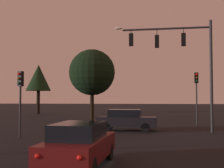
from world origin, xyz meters
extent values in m
plane|color=black|center=(0.00, 24.50, 0.00)|extent=(168.00, 168.00, 0.00)
cylinder|color=#232326|center=(6.14, 15.15, 3.85)|extent=(0.20, 0.20, 7.71)
cylinder|color=#232326|center=(3.10, 15.30, 7.22)|extent=(6.10, 0.44, 0.14)
ellipsoid|color=#F4EACC|center=(-0.24, 15.46, 7.37)|extent=(0.56, 0.28, 0.16)
cylinder|color=#232326|center=(4.32, 15.24, 7.04)|extent=(0.05, 0.05, 0.36)
cube|color=black|center=(4.32, 15.24, 6.41)|extent=(0.31, 0.25, 0.90)
sphere|color=#4C0A0A|center=(4.32, 15.38, 6.69)|extent=(0.18, 0.18, 0.18)
sphere|color=#F9A319|center=(4.32, 15.38, 6.41)|extent=(0.18, 0.18, 0.18)
sphere|color=#0C4219|center=(4.32, 15.38, 6.13)|extent=(0.18, 0.18, 0.18)
cylinder|color=#232326|center=(2.49, 15.33, 7.01)|extent=(0.05, 0.05, 0.43)
cube|color=black|center=(2.49, 15.33, 6.34)|extent=(0.31, 0.25, 0.90)
sphere|color=#4C0A0A|center=(2.50, 15.47, 6.62)|extent=(0.18, 0.18, 0.18)
sphere|color=#F9A319|center=(2.50, 15.47, 6.34)|extent=(0.18, 0.18, 0.18)
sphere|color=#0C4219|center=(2.50, 15.47, 6.06)|extent=(0.18, 0.18, 0.18)
cylinder|color=#232326|center=(0.66, 15.42, 7.10)|extent=(0.05, 0.05, 0.25)
cube|color=black|center=(0.66, 15.42, 6.52)|extent=(0.31, 0.25, 0.90)
sphere|color=#4C0A0A|center=(0.67, 15.56, 6.80)|extent=(0.18, 0.18, 0.18)
sphere|color=#F9A319|center=(0.67, 15.56, 6.52)|extent=(0.18, 0.18, 0.18)
sphere|color=#0C4219|center=(0.67, 15.56, 6.24)|extent=(0.18, 0.18, 0.18)
cylinder|color=#232326|center=(-5.75, 11.27, 1.52)|extent=(0.12, 0.12, 3.04)
cube|color=black|center=(-5.75, 11.27, 3.49)|extent=(0.36, 0.33, 0.90)
sphere|color=red|center=(-5.79, 11.13, 3.77)|extent=(0.18, 0.18, 0.18)
sphere|color=#56380C|center=(-5.79, 11.13, 3.49)|extent=(0.18, 0.18, 0.18)
sphere|color=#0C4219|center=(-5.79, 11.13, 3.21)|extent=(0.18, 0.18, 0.18)
cylinder|color=#232326|center=(5.96, 20.10, 1.80)|extent=(0.12, 0.12, 3.60)
cube|color=black|center=(5.96, 20.10, 4.05)|extent=(0.31, 0.25, 0.90)
sphere|color=red|center=(5.97, 19.96, 4.33)|extent=(0.18, 0.18, 0.18)
sphere|color=#56380C|center=(5.97, 19.96, 4.05)|extent=(0.18, 0.18, 0.18)
sphere|color=#0C4219|center=(5.97, 19.96, 3.77)|extent=(0.18, 0.18, 0.18)
cube|color=#4C0F0F|center=(-0.55, 4.28, 0.66)|extent=(1.99, 4.25, 0.68)
cube|color=black|center=(-0.56, 4.13, 1.26)|extent=(1.62, 2.33, 0.52)
cylinder|color=black|center=(-1.21, 5.69, 0.32)|extent=(0.24, 0.65, 0.64)
cylinder|color=black|center=(0.30, 5.59, 0.32)|extent=(0.24, 0.65, 0.64)
cylinder|color=black|center=(-1.40, 2.96, 0.32)|extent=(0.24, 0.65, 0.64)
cylinder|color=black|center=(0.11, 2.86, 0.32)|extent=(0.24, 0.65, 0.64)
sphere|color=red|center=(-1.29, 2.24, 0.76)|extent=(0.14, 0.14, 0.14)
sphere|color=red|center=(-0.09, 2.16, 0.76)|extent=(0.14, 0.14, 0.14)
cube|color=black|center=(0.33, 15.68, 0.66)|extent=(4.31, 2.01, 0.68)
cube|color=black|center=(0.18, 15.69, 1.26)|extent=(2.37, 1.64, 0.52)
cylinder|color=black|center=(1.77, 16.34, 0.32)|extent=(0.65, 0.24, 0.64)
cylinder|color=black|center=(1.66, 14.82, 0.32)|extent=(0.65, 0.24, 0.64)
cylinder|color=black|center=(-1.00, 16.54, 0.32)|extent=(0.65, 0.24, 0.64)
cylinder|color=black|center=(-1.11, 15.01, 0.32)|extent=(0.65, 0.24, 0.64)
sphere|color=red|center=(-1.74, 16.43, 0.76)|extent=(0.14, 0.14, 0.14)
sphere|color=red|center=(-1.82, 15.22, 0.76)|extent=(0.14, 0.14, 0.14)
cylinder|color=black|center=(-13.96, 36.28, 1.69)|extent=(0.49, 0.49, 3.38)
cone|color=black|center=(-13.96, 36.28, 5.30)|extent=(3.64, 3.64, 3.84)
cylinder|color=black|center=(-3.69, 23.72, 1.65)|extent=(0.39, 0.39, 3.29)
sphere|color=black|center=(-3.69, 23.72, 4.92)|extent=(4.65, 4.65, 4.65)
camera|label=1|loc=(1.69, -5.71, 2.37)|focal=47.68mm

